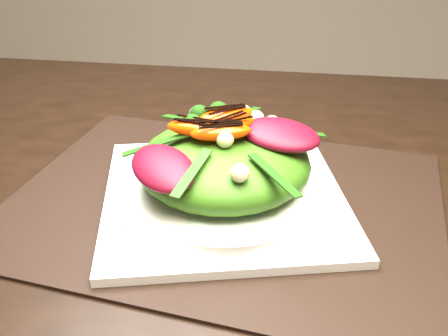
# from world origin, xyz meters

# --- Properties ---
(dining_table) EXTENTS (1.60, 0.90, 0.75)m
(dining_table) POSITION_xyz_m (0.00, 0.00, 0.73)
(dining_table) COLOR black
(dining_table) RESTS_ON floor
(placemat) EXTENTS (0.57, 0.46, 0.00)m
(placemat) POSITION_xyz_m (-0.05, -0.05, 0.75)
(placemat) COLOR black
(placemat) RESTS_ON dining_table
(plate_base) EXTENTS (0.35, 0.35, 0.01)m
(plate_base) POSITION_xyz_m (-0.05, -0.05, 0.76)
(plate_base) COLOR silver
(plate_base) RESTS_ON placemat
(salad_bowl) EXTENTS (0.33, 0.33, 0.02)m
(salad_bowl) POSITION_xyz_m (-0.05, -0.05, 0.77)
(salad_bowl) COLOR white
(salad_bowl) RESTS_ON plate_base
(lettuce_mound) EXTENTS (0.25, 0.25, 0.07)m
(lettuce_mound) POSITION_xyz_m (-0.05, -0.05, 0.81)
(lettuce_mound) COLOR #346011
(lettuce_mound) RESTS_ON salad_bowl
(radicchio_leaf) EXTENTS (0.10, 0.07, 0.02)m
(radicchio_leaf) POSITION_xyz_m (0.01, -0.05, 0.84)
(radicchio_leaf) COLOR #4A0715
(radicchio_leaf) RESTS_ON lettuce_mound
(orange_segment) EXTENTS (0.07, 0.03, 0.02)m
(orange_segment) POSITION_xyz_m (-0.07, -0.02, 0.85)
(orange_segment) COLOR #F73404
(orange_segment) RESTS_ON lettuce_mound
(broccoli_floret) EXTENTS (0.04, 0.04, 0.03)m
(broccoli_floret) POSITION_xyz_m (-0.12, -0.01, 0.85)
(broccoli_floret) COLOR black
(broccoli_floret) RESTS_ON lettuce_mound
(macadamia_nut) EXTENTS (0.02, 0.02, 0.02)m
(macadamia_nut) POSITION_xyz_m (-0.02, -0.10, 0.85)
(macadamia_nut) COLOR #F3E6AB
(macadamia_nut) RESTS_ON lettuce_mound
(balsamic_drizzle) EXTENTS (0.04, 0.00, 0.00)m
(balsamic_drizzle) POSITION_xyz_m (-0.07, -0.02, 0.86)
(balsamic_drizzle) COLOR black
(balsamic_drizzle) RESTS_ON orange_segment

